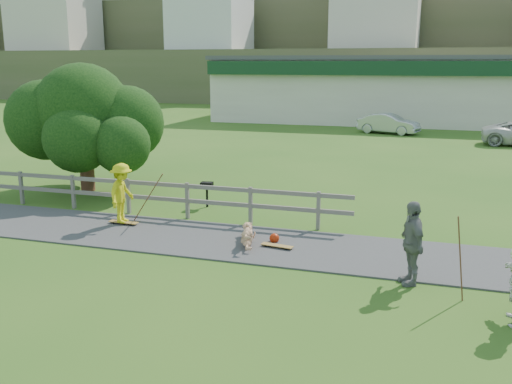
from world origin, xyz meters
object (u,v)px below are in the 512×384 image
(skater_rider, at_px, (122,196))
(tree, at_px, (85,134))
(spectator_b, at_px, (412,243))
(car_silver, at_px, (388,124))
(bbq, at_px, (207,195))
(skater_fallen, at_px, (248,234))

(skater_rider, xyz_separation_m, tree, (-3.63, 3.70, 1.23))
(skater_rider, distance_m, spectator_b, 8.39)
(spectator_b, xyz_separation_m, car_silver, (-2.65, 26.61, -0.25))
(tree, relative_size, bbq, 6.68)
(skater_rider, bearing_deg, tree, 41.76)
(skater_fallen, height_order, bbq, bbq)
(tree, bearing_deg, skater_fallen, -29.55)
(tree, bearing_deg, bbq, -10.77)
(car_silver, relative_size, bbq, 4.84)
(spectator_b, bearing_deg, skater_fallen, -132.04)
(skater_rider, relative_size, car_silver, 0.43)
(bbq, bearing_deg, skater_fallen, -59.94)
(spectator_b, relative_size, bbq, 2.20)
(skater_fallen, bearing_deg, car_silver, 69.97)
(skater_fallen, xyz_separation_m, car_silver, (1.46, 25.14, 0.37))
(skater_rider, distance_m, car_silver, 25.11)
(skater_fallen, height_order, spectator_b, spectator_b)
(skater_rider, relative_size, bbq, 2.09)
(skater_rider, xyz_separation_m, car_silver, (5.47, 24.51, -0.20))
(bbq, bearing_deg, spectator_b, -42.91)
(skater_rider, bearing_deg, car_silver, -15.29)
(skater_rider, relative_size, tree, 0.31)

